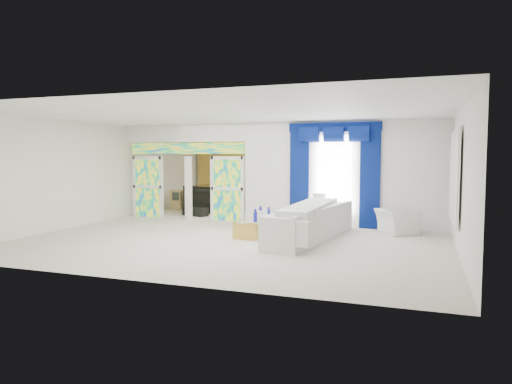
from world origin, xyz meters
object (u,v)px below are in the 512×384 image
at_px(white_sofa, 311,224).
at_px(console_table, 330,222).
at_px(coffee_table, 262,226).
at_px(grand_piano, 215,198).
at_px(armchair, 397,222).

height_order(white_sofa, console_table, white_sofa).
bearing_deg(coffee_table, grand_piano, 127.13).
bearing_deg(coffee_table, white_sofa, -12.53).
xyz_separation_m(console_table, armchair, (1.80, -0.28, 0.12)).
bearing_deg(console_table, coffee_table, -133.36).
bearing_deg(armchair, console_table, 48.65).
height_order(armchair, grand_piano, grand_piano).
distance_m(white_sofa, console_table, 1.86).
height_order(white_sofa, coffee_table, white_sofa).
relative_size(white_sofa, console_table, 3.34).
relative_size(console_table, grand_piano, 0.63).
distance_m(armchair, grand_piano, 7.31).
distance_m(white_sofa, coffee_table, 1.39).
distance_m(white_sofa, armchair, 2.47).
bearing_deg(grand_piano, white_sofa, -25.55).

